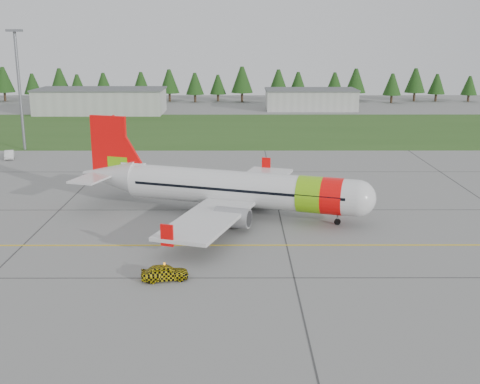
{
  "coord_description": "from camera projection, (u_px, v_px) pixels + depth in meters",
  "views": [
    {
      "loc": [
        5.44,
        -45.85,
        19.12
      ],
      "look_at": [
        5.59,
        14.87,
        3.44
      ],
      "focal_mm": 45.0,
      "sensor_mm": 36.0,
      "label": 1
    }
  ],
  "objects": [
    {
      "name": "grass_strip",
      "position": [
        213.0,
        129.0,
        128.55
      ],
      "size": [
        320.0,
        50.0,
        0.03
      ],
      "primitive_type": "cube",
      "color": "#30561E",
      "rests_on": "ground"
    },
    {
      "name": "follow_me_car",
      "position": [
        164.0,
        258.0,
        48.34
      ],
      "size": [
        1.57,
        1.76,
        3.82
      ],
      "primitive_type": "imported",
      "rotation": [
        0.0,
        0.0,
        1.76
      ],
      "color": "yellow",
      "rests_on": "ground"
    },
    {
      "name": "ground",
      "position": [
        172.0,
        278.0,
        49.16
      ],
      "size": [
        320.0,
        320.0,
        0.0
      ],
      "primitive_type": "plane",
      "color": "gray",
      "rests_on": "ground"
    },
    {
      "name": "floodlight_mast",
      "position": [
        20.0,
        92.0,
        102.74
      ],
      "size": [
        0.5,
        0.5,
        20.0
      ],
      "primitive_type": "cylinder",
      "color": "slate",
      "rests_on": "ground"
    },
    {
      "name": "treeline",
      "position": [
        220.0,
        85.0,
        181.53
      ],
      "size": [
        160.0,
        8.0,
        10.0
      ],
      "primitive_type": null,
      "color": "#1C3F14",
      "rests_on": "ground"
    },
    {
      "name": "hangar_east",
      "position": [
        311.0,
        100.0,
        162.83
      ],
      "size": [
        24.0,
        12.0,
        5.2
      ],
      "primitive_type": "cube",
      "color": "#A8A8A3",
      "rests_on": "ground"
    },
    {
      "name": "aircraft",
      "position": [
        233.0,
        188.0,
        65.99
      ],
      "size": [
        33.24,
        31.51,
        10.41
      ],
      "rotation": [
        0.0,
        0.0,
        -0.32
      ],
      "color": "silver",
      "rests_on": "ground"
    },
    {
      "name": "taxi_guideline",
      "position": [
        181.0,
        245.0,
        56.91
      ],
      "size": [
        120.0,
        0.25,
        0.02
      ],
      "primitive_type": "cube",
      "color": "gold",
      "rests_on": "ground"
    },
    {
      "name": "service_van",
      "position": [
        8.0,
        147.0,
        97.04
      ],
      "size": [
        1.72,
        1.67,
        3.96
      ],
      "primitive_type": "imported",
      "rotation": [
        0.0,
        0.0,
        0.32
      ],
      "color": "silver",
      "rests_on": "ground"
    },
    {
      "name": "hangar_west",
      "position": [
        101.0,
        102.0,
        154.85
      ],
      "size": [
        32.0,
        14.0,
        6.0
      ],
      "primitive_type": "cube",
      "color": "#A8A8A3",
      "rests_on": "ground"
    }
  ]
}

